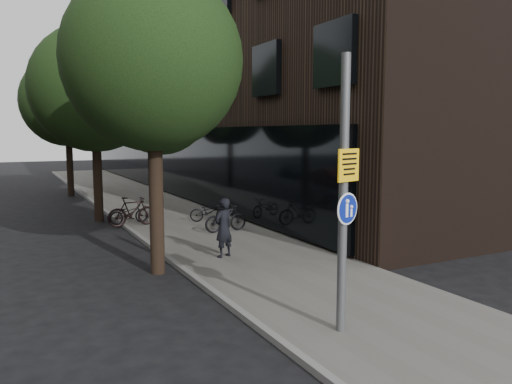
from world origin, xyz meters
TOP-DOWN VIEW (x-y plane):
  - ground at (0.00, 0.00)m, footprint 120.00×120.00m
  - sidewalk at (0.25, 10.00)m, footprint 4.50×60.00m
  - curb_edge at (-2.00, 10.00)m, footprint 0.15×60.00m
  - building_right_dark_brick at (8.50, 22.00)m, footprint 12.00×40.00m
  - street_tree_near at (-2.53, 4.64)m, footprint 4.40×4.40m
  - street_tree_mid at (-2.53, 13.14)m, footprint 5.00×5.00m
  - street_tree_far at (-2.53, 22.14)m, footprint 5.00×5.00m
  - signpost at (-0.86, -0.87)m, footprint 0.54×0.19m
  - pedestrian at (-0.62, 4.85)m, footprint 0.71×0.59m
  - parked_bike_facade_near at (1.10, 10.21)m, footprint 1.61×1.01m
  - parked_bike_facade_far at (0.86, 8.10)m, footprint 1.61×0.54m
  - parked_bike_curb_near at (-1.80, 11.18)m, footprint 1.64×0.87m
  - parked_bike_curb_far at (-1.80, 10.64)m, footprint 1.84×0.60m

SIDE VIEW (x-z plane):
  - ground at x=0.00m, z-range 0.00..0.00m
  - sidewalk at x=0.25m, z-range 0.00..0.12m
  - curb_edge at x=-2.00m, z-range 0.00..0.13m
  - parked_bike_facade_near at x=1.10m, z-range 0.12..0.92m
  - parked_bike_curb_near at x=-1.80m, z-range 0.12..0.94m
  - parked_bike_facade_far at x=0.86m, z-range 0.12..1.08m
  - parked_bike_curb_far at x=-1.80m, z-range 0.12..1.21m
  - pedestrian at x=-0.62m, z-range 0.12..1.78m
  - signpost at x=-0.86m, z-range 0.14..4.90m
  - street_tree_near at x=-2.53m, z-range 1.36..8.86m
  - street_tree_mid at x=-2.53m, z-range 1.21..9.01m
  - street_tree_far at x=-2.53m, z-range 1.21..9.01m
  - building_right_dark_brick at x=8.50m, z-range 0.00..18.00m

